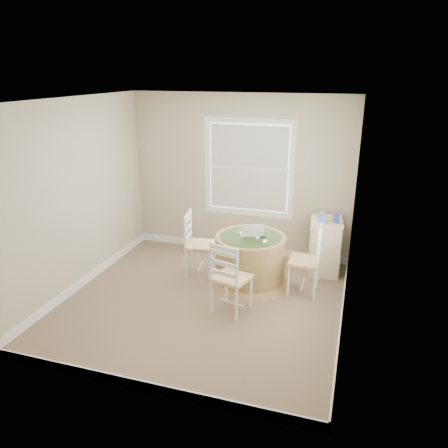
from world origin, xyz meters
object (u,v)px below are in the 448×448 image
(round_table, at_px, (250,257))
(corner_chest, at_px, (324,246))
(chair_left, at_px, (200,244))
(laptop, at_px, (252,233))
(chair_near, at_px, (231,278))
(chair_right, at_px, (304,261))

(round_table, distance_m, corner_chest, 1.20)
(round_table, height_order, chair_left, chair_left)
(round_table, relative_size, corner_chest, 1.43)
(chair_left, relative_size, corner_chest, 1.15)
(laptop, bearing_deg, round_table, 62.12)
(chair_left, distance_m, chair_near, 1.18)
(chair_left, relative_size, chair_near, 1.00)
(laptop, bearing_deg, chair_near, 66.14)
(chair_near, bearing_deg, chair_right, -119.78)
(chair_right, xyz_separation_m, corner_chest, (0.21, 0.76, -0.06))
(round_table, relative_size, chair_near, 1.25)
(laptop, bearing_deg, chair_right, 150.71)
(laptop, bearing_deg, corner_chest, -167.66)
(chair_near, distance_m, corner_chest, 1.85)
(round_table, xyz_separation_m, chair_right, (0.77, -0.06, 0.08))
(laptop, distance_m, corner_chest, 1.22)
(chair_near, bearing_deg, corner_chest, -107.42)
(round_table, height_order, corner_chest, corner_chest)
(chair_right, bearing_deg, round_table, -94.66)
(round_table, relative_size, chair_right, 1.25)
(round_table, height_order, chair_near, chair_near)
(round_table, bearing_deg, chair_right, -5.88)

